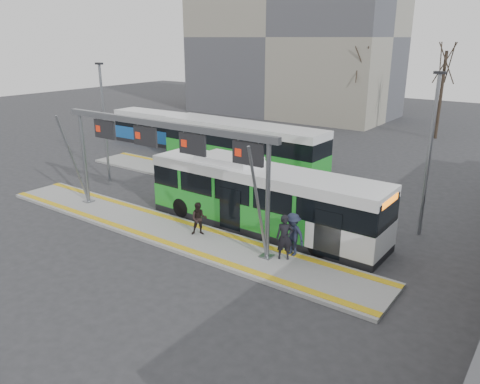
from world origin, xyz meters
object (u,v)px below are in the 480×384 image
object	(u,v)px
gantry	(162,144)
hero_bus	(262,199)
passenger_b	(199,219)
passenger_c	(292,234)
passenger_a	(285,237)

from	to	relation	value
gantry	hero_bus	world-z (taller)	gantry
passenger_b	gantry	bearing A→B (deg)	146.10
hero_bus	passenger_c	bearing A→B (deg)	-34.58
hero_bus	passenger_c	xyz separation A→B (m)	(2.85, -2.00, -0.45)
hero_bus	passenger_a	distance (m)	3.73
passenger_a	passenger_c	world-z (taller)	passenger_a
passenger_a	gantry	bearing A→B (deg)	151.76
hero_bus	passenger_c	world-z (taller)	hero_bus
hero_bus	passenger_c	size ratio (longest dim) A/B	6.52
passenger_a	passenger_c	xyz separation A→B (m)	(0.10, 0.49, -0.01)
passenger_a	hero_bus	bearing A→B (deg)	106.53
passenger_a	passenger_c	distance (m)	0.50
passenger_a	passenger_c	size ratio (longest dim) A/B	1.01
hero_bus	passenger_a	bearing A→B (deg)	-41.62
passenger_a	passenger_b	bearing A→B (deg)	150.81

